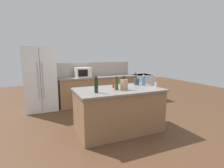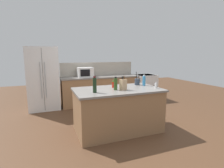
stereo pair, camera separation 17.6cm
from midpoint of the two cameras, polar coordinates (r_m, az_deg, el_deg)
name	(u,v)px [view 1 (the left image)]	position (r m, az deg, el deg)	size (l,w,h in m)	color
ground_plane	(118,130)	(4.07, 0.76, -14.67)	(14.00, 14.00, 0.00)	brown
back_counter_run	(98,90)	(5.99, -5.30, -1.96)	(2.64, 0.66, 0.94)	#936B47
wall_backsplash	(95,69)	(6.19, -6.33, 4.93)	(2.60, 0.03, 0.46)	#B2A899
kitchen_island	(118,110)	(3.90, 0.77, -8.34)	(1.86, 1.06, 0.94)	#936B47
refrigerator	(40,79)	(5.67, -23.19, 1.51)	(0.90, 0.75, 1.89)	white
range_oven	(142,86)	(6.73, 8.91, -0.78)	(0.76, 0.65, 0.92)	white
microwave	(83,72)	(5.75, -10.35, 3.75)	(0.49, 0.39, 0.31)	white
knife_block	(124,84)	(3.66, 2.58, -0.15)	(0.16, 0.14, 0.29)	tan
utensil_crock	(137,81)	(4.31, 6.89, 0.86)	(0.12, 0.12, 0.32)	#333D4C
dish_soap_bottle	(144,80)	(4.25, 9.10, 1.19)	(0.07, 0.07, 0.25)	#3384BC
olive_oil_bottle	(117,84)	(3.64, 0.11, 0.08)	(0.07, 0.07, 0.28)	#2D4C1E
wine_bottle	(96,85)	(3.39, -6.68, -0.32)	(0.07, 0.07, 0.32)	black
hot_sauce_bottle	(113,84)	(3.90, -0.83, -0.16)	(0.05, 0.05, 0.15)	red
salt_shaker	(156,85)	(4.00, 12.92, -0.36)	(0.05, 0.05, 0.12)	silver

